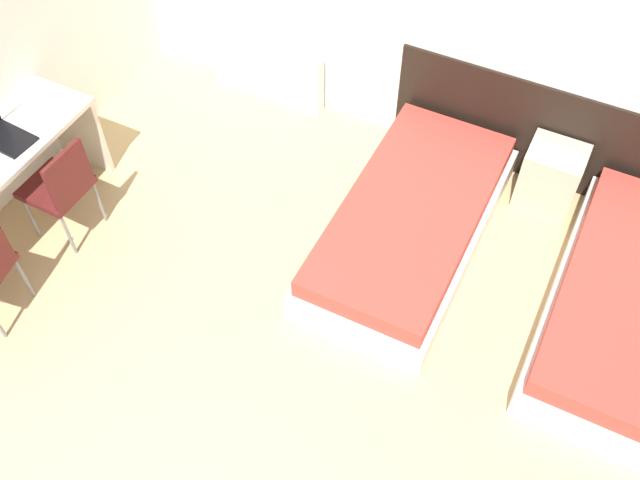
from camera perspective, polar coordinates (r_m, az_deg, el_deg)
headboard_panel at (r=5.60m, az=18.90°, el=7.39°), size 2.63×0.03×0.87m
bed_near_window at (r=5.14m, az=7.21°, el=1.34°), size 0.98×1.99×0.40m
bed_near_door at (r=5.10m, az=23.53°, el=-4.80°), size 0.98×1.99×0.40m
nightstand at (r=5.56m, az=17.92°, el=4.82°), size 0.41×0.35×0.53m
radiator at (r=6.21m, az=-4.14°, el=13.26°), size 1.00×0.12×0.52m
chair_near_laptop at (r=5.24m, az=-20.06°, el=4.15°), size 0.41×0.41×0.85m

